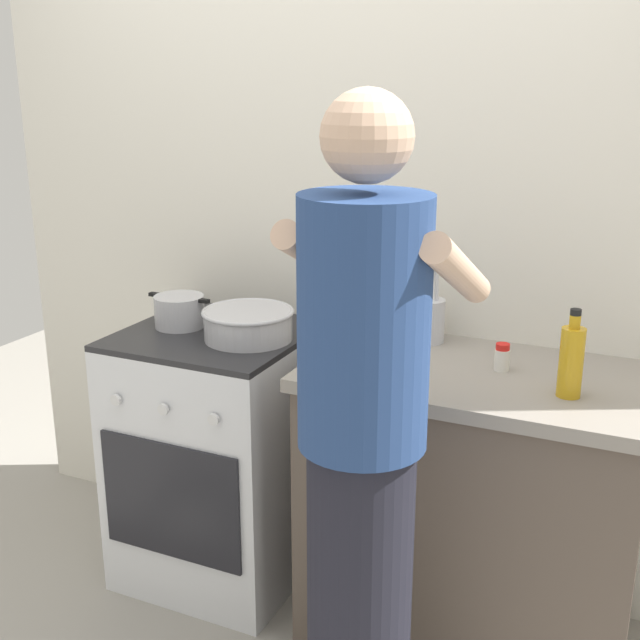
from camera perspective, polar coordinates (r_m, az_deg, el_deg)
ground at (r=2.85m, az=-2.04°, el=-20.13°), size 6.00×6.00×0.00m
back_wall at (r=2.71m, az=6.31°, el=6.82°), size 3.20×0.10×2.50m
countertop at (r=2.57m, az=10.75°, el=-12.99°), size 1.00×0.60×0.90m
stove_range at (r=2.88m, az=-7.12°, el=-9.41°), size 0.60×0.62×0.90m
pot at (r=2.77m, az=-9.93°, el=0.62°), size 0.24×0.17×0.11m
mixing_bowl at (r=2.61m, az=-5.12°, el=-0.21°), size 0.30×0.30×0.10m
utensil_crock at (r=2.59m, az=7.80°, el=0.42°), size 0.10×0.10×0.33m
spice_bottle at (r=2.39m, az=12.79°, el=-2.61°), size 0.04×0.04×0.08m
oil_bottle at (r=2.22m, az=17.39°, el=-2.74°), size 0.06×0.06×0.24m
person at (r=1.92m, az=3.02°, el=-9.74°), size 0.41×0.50×1.70m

